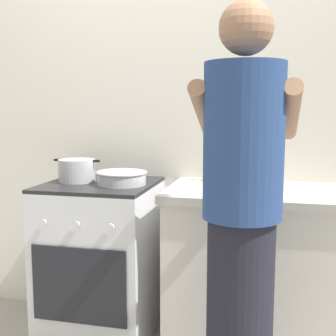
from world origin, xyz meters
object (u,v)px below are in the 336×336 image
stove_range (101,260)px  pot (77,170)px  person (242,228)px  mixing_bowl (122,177)px  spice_bottle (280,181)px  utensil_crock (227,166)px

stove_range → pot: (-0.14, 0.01, 0.51)m
pot → person: person is taller
person → pot: bearing=147.3°
pot → stove_range: bearing=-4.6°
stove_range → person: 1.11m
mixing_bowl → spice_bottle: bearing=1.9°
mixing_bowl → utensil_crock: (0.55, 0.23, 0.05)m
spice_bottle → person: (-0.15, -0.61, -0.09)m
pot → mixing_bowl: size_ratio=0.97×
mixing_bowl → utensil_crock: 0.59m
spice_bottle → person: 0.64m
stove_range → mixing_bowl: bearing=-10.4°
mixing_bowl → person: size_ratio=0.16×
pot → spice_bottle: (1.11, -0.01, -0.02)m
spice_bottle → pot: bearing=179.5°
pot → spice_bottle: size_ratio=2.88×
pot → spice_bottle: 1.11m
utensil_crock → pot: bearing=-167.1°
utensil_crock → spice_bottle: 0.35m
pot → person: bearing=-32.7°
stove_range → pot: pot is taller
mixing_bowl → spice_bottle: spice_bottle is taller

